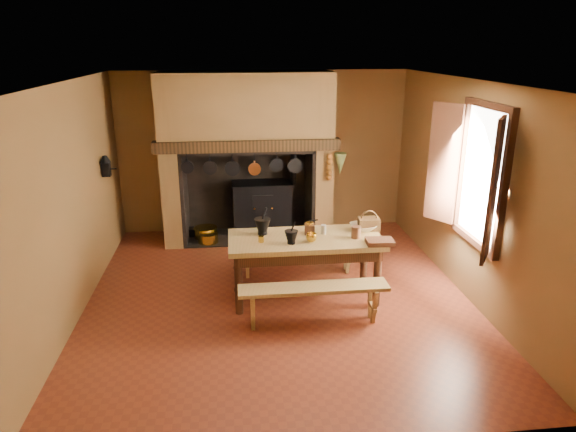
{
  "coord_description": "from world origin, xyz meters",
  "views": [
    {
      "loc": [
        -0.57,
        -6.15,
        3.22
      ],
      "look_at": [
        0.16,
        0.3,
        1.03
      ],
      "focal_mm": 32.0,
      "sensor_mm": 36.0,
      "label": 1
    }
  ],
  "objects_px": {
    "wicker_basket": "(369,223)",
    "mixing_bowl": "(363,227)",
    "bench_front": "(313,296)",
    "coffee_grinder": "(310,228)",
    "iron_range": "(263,207)",
    "work_table": "(305,247)"
  },
  "relations": [
    {
      "from": "iron_range",
      "to": "coffee_grinder",
      "type": "relative_size",
      "value": 8.0
    },
    {
      "from": "work_table",
      "to": "coffee_grinder",
      "type": "bearing_deg",
      "value": 60.52
    },
    {
      "from": "wicker_basket",
      "to": "work_table",
      "type": "bearing_deg",
      "value": -161.58
    },
    {
      "from": "wicker_basket",
      "to": "mixing_bowl",
      "type": "bearing_deg",
      "value": -160.7
    },
    {
      "from": "coffee_grinder",
      "to": "wicker_basket",
      "type": "xyz_separation_m",
      "value": [
        0.82,
        0.08,
        0.01
      ]
    },
    {
      "from": "work_table",
      "to": "bench_front",
      "type": "xyz_separation_m",
      "value": [
        -0.0,
        -0.69,
        -0.34
      ]
    },
    {
      "from": "iron_range",
      "to": "wicker_basket",
      "type": "bearing_deg",
      "value": -60.94
    },
    {
      "from": "work_table",
      "to": "bench_front",
      "type": "distance_m",
      "value": 0.77
    },
    {
      "from": "bench_front",
      "to": "wicker_basket",
      "type": "bearing_deg",
      "value": 45.34
    },
    {
      "from": "iron_range",
      "to": "mixing_bowl",
      "type": "relative_size",
      "value": 4.78
    },
    {
      "from": "work_table",
      "to": "bench_front",
      "type": "relative_size",
      "value": 1.11
    },
    {
      "from": "work_table",
      "to": "coffee_grinder",
      "type": "relative_size",
      "value": 9.88
    },
    {
      "from": "iron_range",
      "to": "wicker_basket",
      "type": "xyz_separation_m",
      "value": [
        1.28,
        -2.3,
        0.46
      ]
    },
    {
      "from": "mixing_bowl",
      "to": "wicker_basket",
      "type": "relative_size",
      "value": 1.14
    },
    {
      "from": "bench_front",
      "to": "mixing_bowl",
      "type": "distance_m",
      "value": 1.3
    },
    {
      "from": "iron_range",
      "to": "bench_front",
      "type": "height_order",
      "value": "iron_range"
    },
    {
      "from": "work_table",
      "to": "mixing_bowl",
      "type": "bearing_deg",
      "value": 13.28
    },
    {
      "from": "iron_range",
      "to": "mixing_bowl",
      "type": "height_order",
      "value": "iron_range"
    },
    {
      "from": "iron_range",
      "to": "wicker_basket",
      "type": "distance_m",
      "value": 2.67
    },
    {
      "from": "bench_front",
      "to": "coffee_grinder",
      "type": "distance_m",
      "value": 0.99
    },
    {
      "from": "iron_range",
      "to": "bench_front",
      "type": "bearing_deg",
      "value": -83.04
    },
    {
      "from": "iron_range",
      "to": "mixing_bowl",
      "type": "distance_m",
      "value": 2.64
    }
  ]
}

